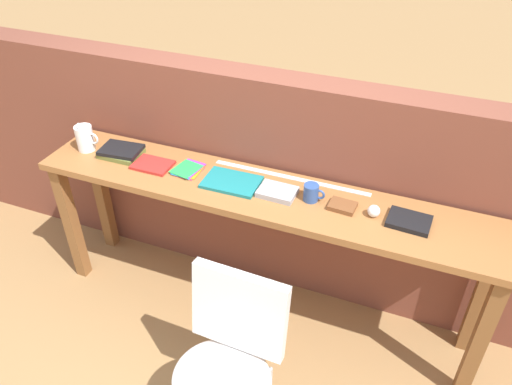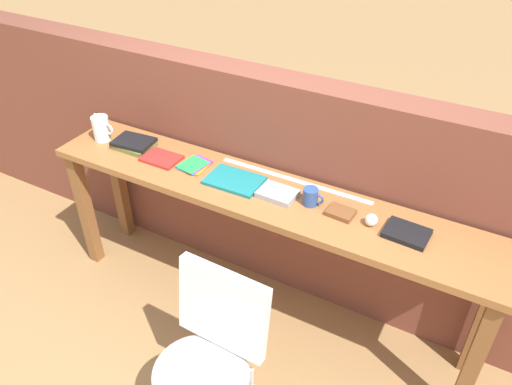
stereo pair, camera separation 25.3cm
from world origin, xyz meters
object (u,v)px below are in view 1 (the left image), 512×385
at_px(book_repair_rightmost, 409,221).
at_px(book_stack_leftmost, 121,152).
at_px(chair_white_moulded, 228,356).
at_px(magazine_cycling, 153,165).
at_px(pamphlet_pile_colourful, 189,170).
at_px(book_open_centre, 232,182).
at_px(leather_journal_brown, 342,206).
at_px(pitcher_white, 85,138).
at_px(mug, 312,193).
at_px(sports_ball_small, 374,211).

bearing_deg(book_repair_rightmost, book_stack_leftmost, -177.28).
bearing_deg(chair_white_moulded, magazine_cycling, 136.36).
bearing_deg(pamphlet_pile_colourful, book_repair_rightmost, -0.78).
height_order(book_stack_leftmost, book_open_centre, book_stack_leftmost).
bearing_deg(book_stack_leftmost, pamphlet_pile_colourful, -0.10).
distance_m(book_stack_leftmost, book_open_centre, 0.70).
height_order(book_stack_leftmost, leather_journal_brown, book_stack_leftmost).
height_order(pitcher_white, book_stack_leftmost, pitcher_white).
distance_m(chair_white_moulded, book_repair_rightmost, 1.04).
bearing_deg(mug, pamphlet_pile_colourful, 179.21).
relative_size(chair_white_moulded, book_repair_rightmost, 4.46).
xyz_separation_m(book_stack_leftmost, book_open_centre, (0.70, -0.03, -0.01)).
relative_size(book_open_centre, sports_ball_small, 4.83).
height_order(pitcher_white, sports_ball_small, pitcher_white).
bearing_deg(chair_white_moulded, pitcher_white, 148.30).
xyz_separation_m(chair_white_moulded, pamphlet_pile_colourful, (-0.58, 0.78, 0.36)).
relative_size(pamphlet_pile_colourful, book_repair_rightmost, 0.94).
bearing_deg(mug, sports_ball_small, -2.50).
xyz_separation_m(pamphlet_pile_colourful, book_open_centre, (0.27, -0.02, 0.00)).
distance_m(magazine_cycling, book_repair_rightmost, 1.39).
xyz_separation_m(magazine_cycling, book_open_centre, (0.48, 0.01, 0.00)).
bearing_deg(book_open_centre, book_stack_leftmost, 176.81).
height_order(book_stack_leftmost, book_repair_rightmost, book_stack_leftmost).
bearing_deg(magazine_cycling, sports_ball_small, 0.15).
bearing_deg(chair_white_moulded, sports_ball_small, 59.73).
relative_size(pamphlet_pile_colourful, leather_journal_brown, 1.45).
bearing_deg(pamphlet_pile_colourful, mug, -0.79).
relative_size(chair_white_moulded, pamphlet_pile_colourful, 4.74).
bearing_deg(magazine_cycling, pitcher_white, 177.83).
bearing_deg(pitcher_white, magazine_cycling, -1.91).
xyz_separation_m(chair_white_moulded, book_stack_leftmost, (-1.01, 0.78, 0.38)).
xyz_separation_m(pamphlet_pile_colourful, mug, (0.70, -0.01, 0.04)).
relative_size(magazine_cycling, mug, 1.93).
xyz_separation_m(chair_white_moulded, magazine_cycling, (-0.78, 0.75, 0.36)).
xyz_separation_m(chair_white_moulded, mug, (0.12, 0.77, 0.40)).
xyz_separation_m(pitcher_white, magazine_cycling, (0.45, -0.02, -0.07)).
height_order(sports_ball_small, book_repair_rightmost, sports_ball_small).
bearing_deg(leather_journal_brown, sports_ball_small, 1.24).
distance_m(chair_white_moulded, leather_journal_brown, 0.89).
relative_size(pitcher_white, book_stack_leftmost, 0.76).
bearing_deg(book_open_centre, mug, 0.81).
bearing_deg(book_open_centre, magazine_cycling, 179.80).
bearing_deg(sports_ball_small, book_stack_leftmost, 179.04).
xyz_separation_m(magazine_cycling, pamphlet_pile_colourful, (0.21, 0.03, -0.00)).
bearing_deg(book_stack_leftmost, book_open_centre, -2.05).
bearing_deg(magazine_cycling, pamphlet_pile_colourful, 8.57).
height_order(chair_white_moulded, book_stack_leftmost, book_stack_leftmost).
height_order(chair_white_moulded, pamphlet_pile_colourful, pamphlet_pile_colourful).
height_order(book_stack_leftmost, sports_ball_small, sports_ball_small).
bearing_deg(book_stack_leftmost, mug, -0.53).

